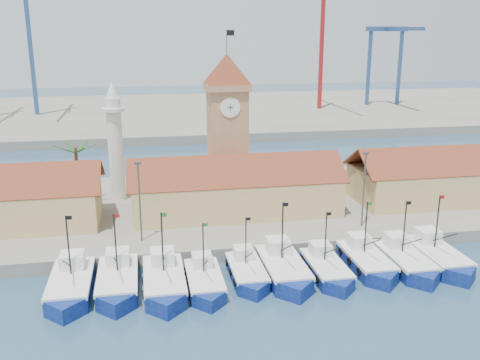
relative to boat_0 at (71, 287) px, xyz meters
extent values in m
plane|color=navy|center=(18.72, -3.26, -0.83)|extent=(400.00, 400.00, 0.00)
cube|color=gray|center=(18.72, 20.74, -0.08)|extent=(140.00, 32.00, 1.50)
cube|color=gray|center=(18.72, 106.74, 0.17)|extent=(240.00, 80.00, 2.00)
cube|color=#0B125A|center=(0.00, 0.43, -0.29)|extent=(3.80, 8.59, 1.95)
cube|color=#0B125A|center=(0.00, -3.87, -0.29)|extent=(3.80, 3.80, 1.95)
cube|color=silver|center=(0.00, 0.43, 0.69)|extent=(3.87, 8.83, 0.38)
cube|color=silver|center=(0.00, 2.58, 1.56)|extent=(2.28, 2.39, 1.52)
cylinder|color=black|center=(0.00, 0.97, 3.73)|extent=(0.15, 0.15, 6.08)
cube|color=black|center=(0.27, 0.97, 6.55)|extent=(0.54, 0.02, 0.38)
cube|color=#0B125A|center=(4.33, 0.49, -0.30)|extent=(3.73, 8.44, 1.92)
cube|color=#0B125A|center=(4.33, -3.73, -0.30)|extent=(3.73, 3.73, 1.92)
cube|color=silver|center=(4.33, 0.49, 0.66)|extent=(3.81, 8.68, 0.37)
cube|color=silver|center=(4.33, 2.60, 1.52)|extent=(2.24, 2.35, 1.49)
cylinder|color=black|center=(4.33, 1.02, 3.65)|extent=(0.15, 0.15, 5.97)
cube|color=#A5140F|center=(4.59, 1.02, 6.42)|extent=(0.53, 0.02, 0.37)
cube|color=#0B125A|center=(8.72, -0.39, -0.29)|extent=(3.80, 8.61, 1.96)
cube|color=#0B125A|center=(8.72, -4.69, -0.29)|extent=(3.80, 3.80, 1.96)
cube|color=silver|center=(8.72, -0.39, 0.69)|extent=(3.88, 8.85, 0.38)
cube|color=silver|center=(8.72, 1.76, 1.56)|extent=(2.28, 2.39, 1.52)
cylinder|color=black|center=(8.72, 0.16, 3.73)|extent=(0.15, 0.15, 6.09)
cube|color=#197226|center=(8.99, 0.16, 6.56)|extent=(0.54, 0.02, 0.38)
cube|color=#0B125A|center=(12.59, -0.79, -0.37)|extent=(3.24, 7.34, 1.67)
cube|color=#0B125A|center=(12.59, -4.46, -0.37)|extent=(3.24, 3.24, 1.67)
cube|color=silver|center=(12.59, -0.79, 0.47)|extent=(3.31, 7.54, 0.32)
cube|color=silver|center=(12.59, 1.04, 1.21)|extent=(1.95, 2.04, 1.30)
cylinder|color=black|center=(12.59, -0.33, 3.06)|extent=(0.13, 0.13, 5.19)
cube|color=#197226|center=(12.82, -0.33, 5.47)|extent=(0.46, 0.02, 0.32)
cube|color=#0B125A|center=(16.99, 0.39, -0.38)|extent=(3.18, 7.20, 1.64)
cube|color=#0B125A|center=(16.99, -3.21, -0.38)|extent=(3.18, 3.18, 1.64)
cube|color=silver|center=(16.99, 0.39, 0.44)|extent=(3.25, 7.40, 0.32)
cube|color=silver|center=(16.99, 2.19, 1.17)|extent=(1.91, 2.00, 1.27)
cylinder|color=black|center=(16.99, 0.84, 2.99)|extent=(0.13, 0.13, 5.09)
cube|color=black|center=(17.22, 0.84, 5.35)|extent=(0.45, 0.02, 0.32)
cube|color=#0B125A|center=(20.74, 0.30, -0.28)|extent=(3.84, 8.68, 1.97)
cube|color=#0B125A|center=(20.74, -4.04, -0.28)|extent=(3.83, 3.83, 1.97)
cube|color=silver|center=(20.74, 0.30, 0.70)|extent=(3.91, 8.92, 0.38)
cube|color=silver|center=(20.74, 2.47, 1.58)|extent=(2.30, 2.41, 1.53)
cylinder|color=black|center=(20.74, 0.85, 3.77)|extent=(0.15, 0.15, 6.14)
cube|color=black|center=(21.02, 0.85, 6.62)|extent=(0.55, 0.02, 0.38)
cube|color=#0B125A|center=(25.07, -0.37, -0.36)|extent=(3.32, 7.52, 1.71)
cube|color=#0B125A|center=(25.07, -4.13, -0.36)|extent=(3.32, 3.32, 1.71)
cube|color=silver|center=(25.07, -0.37, 0.50)|extent=(3.39, 7.73, 0.33)
cube|color=silver|center=(25.07, 1.50, 1.26)|extent=(1.99, 2.09, 1.33)
cylinder|color=black|center=(25.07, 0.10, 3.16)|extent=(0.13, 0.13, 5.32)
cube|color=black|center=(25.31, 0.10, 5.62)|extent=(0.47, 0.02, 0.33)
cube|color=#0B125A|center=(29.77, 0.54, -0.32)|extent=(3.56, 8.05, 1.83)
cube|color=#0B125A|center=(29.77, -3.49, -0.32)|extent=(3.56, 3.56, 1.83)
cube|color=silver|center=(29.77, 0.54, 0.59)|extent=(3.63, 8.28, 0.36)
cube|color=silver|center=(29.77, 2.55, 1.41)|extent=(2.14, 2.24, 1.42)
cylinder|color=black|center=(29.77, 1.05, 3.44)|extent=(0.14, 0.14, 5.69)
cube|color=#197226|center=(30.02, 1.05, 6.08)|extent=(0.51, 0.02, 0.36)
cube|color=#0B125A|center=(33.76, -0.14, -0.32)|extent=(3.60, 8.14, 1.85)
cube|color=#0B125A|center=(33.76, -4.21, -0.32)|extent=(3.60, 3.60, 1.85)
cube|color=silver|center=(33.76, -0.14, 0.61)|extent=(3.67, 8.37, 0.36)
cube|color=silver|center=(33.76, 1.89, 1.43)|extent=(2.16, 2.26, 1.44)
cylinder|color=black|center=(33.76, 0.37, 3.49)|extent=(0.14, 0.14, 5.75)
cube|color=black|center=(34.01, 0.37, 6.16)|extent=(0.51, 0.02, 0.36)
cube|color=#0B125A|center=(37.65, 0.16, -0.29)|extent=(3.75, 8.49, 1.93)
cube|color=#0B125A|center=(37.65, -4.09, -0.29)|extent=(3.75, 3.75, 1.93)
cube|color=silver|center=(37.65, 0.16, 0.67)|extent=(3.83, 8.73, 0.38)
cube|color=silver|center=(37.65, 2.28, 1.53)|extent=(2.25, 2.36, 1.50)
cylinder|color=black|center=(37.65, 0.70, 3.67)|extent=(0.15, 0.15, 6.01)
cube|color=#A5140F|center=(37.92, 0.70, 6.46)|extent=(0.54, 0.02, 0.38)
cube|color=tan|center=(18.72, 16.74, 2.92)|extent=(26.00, 10.00, 4.50)
cube|color=maroon|center=(18.72, 14.24, 6.67)|extent=(27.04, 5.13, 3.21)
cube|color=maroon|center=(18.72, 19.24, 6.67)|extent=(27.04, 5.13, 3.21)
cube|color=tan|center=(50.72, 16.74, 2.92)|extent=(30.00, 10.00, 4.50)
cube|color=maroon|center=(50.72, 14.24, 6.67)|extent=(31.20, 5.13, 3.21)
cube|color=maroon|center=(50.72, 19.24, 6.67)|extent=(31.20, 5.13, 3.21)
cube|color=tan|center=(18.72, 22.74, 8.17)|extent=(5.00, 5.00, 15.00)
cube|color=tan|center=(18.72, 22.74, 16.07)|extent=(5.80, 5.80, 0.80)
pyramid|color=maroon|center=(18.72, 22.74, 18.37)|extent=(5.80, 5.80, 4.00)
cylinder|color=white|center=(18.72, 20.19, 13.67)|extent=(2.60, 0.15, 2.60)
cube|color=black|center=(18.72, 20.11, 13.67)|extent=(0.08, 0.02, 1.00)
cube|color=black|center=(18.72, 20.11, 13.67)|extent=(0.80, 0.02, 0.08)
cylinder|color=#3F3F44|center=(18.72, 22.74, 21.87)|extent=(0.10, 0.10, 3.00)
cube|color=black|center=(19.22, 22.74, 22.97)|extent=(1.00, 0.03, 0.70)
cylinder|color=silver|center=(3.72, 24.74, 7.67)|extent=(2.00, 2.00, 14.00)
cylinder|color=silver|center=(3.72, 24.74, 13.17)|extent=(3.00, 3.00, 0.40)
cone|color=silver|center=(3.72, 24.74, 15.77)|extent=(1.80, 1.80, 2.40)
cylinder|color=brown|center=(-1.28, 22.74, 4.67)|extent=(0.44, 0.44, 8.00)
cube|color=#1C541D|center=(0.12, 22.74, 8.47)|extent=(2.80, 0.35, 1.18)
cube|color=#1C541D|center=(-0.58, 23.95, 8.47)|extent=(1.71, 2.60, 1.18)
cube|color=#1C541D|center=(-1.98, 23.95, 8.47)|extent=(1.71, 2.60, 1.18)
cube|color=#1C541D|center=(-2.68, 22.74, 8.47)|extent=(2.80, 0.35, 1.18)
cube|color=#1C541D|center=(-1.98, 21.53, 8.47)|extent=(1.71, 2.60, 1.18)
cube|color=#1C541D|center=(-0.58, 21.53, 8.47)|extent=(1.71, 2.60, 1.18)
cylinder|color=#3F3F44|center=(6.72, 8.74, 5.17)|extent=(0.20, 0.20, 9.00)
cube|color=#3F3F44|center=(6.72, 8.74, 9.57)|extent=(0.70, 0.25, 0.25)
cylinder|color=#3F3F44|center=(32.72, 8.74, 5.17)|extent=(0.20, 0.20, 9.00)
cube|color=#3F3F44|center=(32.72, 8.74, 9.57)|extent=(0.70, 0.25, 0.25)
cube|color=navy|center=(-20.50, 104.74, 18.71)|extent=(1.00, 1.00, 35.07)
cube|color=maroon|center=(58.78, 101.74, 18.36)|extent=(1.00, 1.00, 34.37)
cube|color=navy|center=(75.72, 106.74, 12.17)|extent=(0.90, 0.90, 22.00)
cube|color=navy|center=(85.72, 106.74, 12.17)|extent=(0.90, 0.90, 22.00)
cube|color=navy|center=(80.72, 106.74, 23.67)|extent=(13.00, 1.40, 1.40)
cube|color=navy|center=(80.72, 96.74, 23.67)|extent=(1.40, 22.00, 1.00)
camera|label=1|loc=(7.35, -47.83, 23.29)|focal=40.00mm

